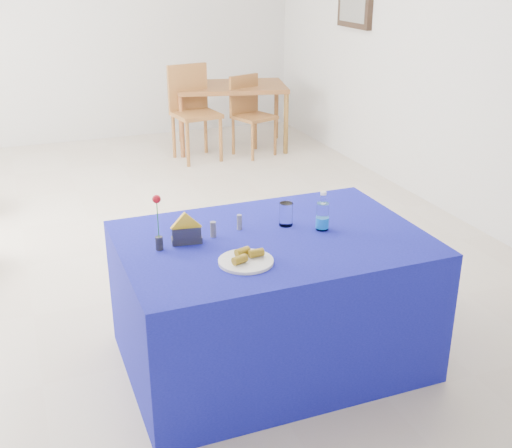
# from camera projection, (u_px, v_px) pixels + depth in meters

# --- Properties ---
(floor) EXTENTS (7.00, 7.00, 0.00)m
(floor) POSITION_uv_depth(u_px,v_px,m) (172.00, 243.00, 5.16)
(floor) COLOR beige
(floor) RESTS_ON ground
(room_shell) EXTENTS (7.00, 7.00, 7.00)m
(room_shell) POSITION_uv_depth(u_px,v_px,m) (159.00, 16.00, 4.49)
(room_shell) COLOR silver
(room_shell) RESTS_ON ground
(picture_frame) EXTENTS (0.06, 0.64, 0.52)m
(picture_frame) POSITION_uv_depth(u_px,v_px,m) (355.00, 2.00, 6.71)
(picture_frame) COLOR black
(picture_frame) RESTS_ON room_shell
(picture_art) EXTENTS (0.02, 0.52, 0.40)m
(picture_art) POSITION_uv_depth(u_px,v_px,m) (353.00, 2.00, 6.71)
(picture_art) COLOR #998C66
(picture_art) RESTS_ON room_shell
(plate) EXTENTS (0.27, 0.27, 0.01)m
(plate) POSITION_uv_depth(u_px,v_px,m) (246.00, 261.00, 3.10)
(plate) COLOR white
(plate) RESTS_ON blue_table
(drinking_glass) EXTENTS (0.08, 0.08, 0.13)m
(drinking_glass) POSITION_uv_depth(u_px,v_px,m) (286.00, 214.00, 3.52)
(drinking_glass) COLOR white
(drinking_glass) RESTS_ON blue_table
(salt_shaker) EXTENTS (0.03, 0.03, 0.08)m
(salt_shaker) POSITION_uv_depth(u_px,v_px,m) (213.00, 229.00, 3.38)
(salt_shaker) COLOR slate
(salt_shaker) RESTS_ON blue_table
(pepper_shaker) EXTENTS (0.03, 0.03, 0.08)m
(pepper_shaker) POSITION_uv_depth(u_px,v_px,m) (239.00, 222.00, 3.47)
(pepper_shaker) COLOR slate
(pepper_shaker) RESTS_ON blue_table
(blue_table) EXTENTS (1.60, 1.10, 0.76)m
(blue_table) POSITION_uv_depth(u_px,v_px,m) (272.00, 300.00, 3.54)
(blue_table) COLOR #0F1289
(blue_table) RESTS_ON floor
(water_bottle) EXTENTS (0.07, 0.07, 0.21)m
(water_bottle) POSITION_uv_depth(u_px,v_px,m) (322.00, 217.00, 3.46)
(water_bottle) COLOR white
(water_bottle) RESTS_ON blue_table
(napkin_holder) EXTENTS (0.16, 0.08, 0.17)m
(napkin_holder) POSITION_uv_depth(u_px,v_px,m) (187.00, 234.00, 3.30)
(napkin_holder) COLOR #343539
(napkin_holder) RESTS_ON blue_table
(rose_vase) EXTENTS (0.04, 0.04, 0.29)m
(rose_vase) POSITION_uv_depth(u_px,v_px,m) (158.00, 225.00, 3.20)
(rose_vase) COLOR #26262B
(rose_vase) RESTS_ON blue_table
(oak_table) EXTENTS (1.42, 1.09, 0.76)m
(oak_table) POSITION_uv_depth(u_px,v_px,m) (231.00, 91.00, 7.54)
(oak_table) COLOR brown
(oak_table) RESTS_ON floor
(chair_bg_left) EXTENTS (0.53, 0.53, 1.04)m
(chair_bg_left) POSITION_uv_depth(u_px,v_px,m) (192.00, 105.00, 7.17)
(chair_bg_left) COLOR #985F2C
(chair_bg_left) RESTS_ON floor
(chair_bg_right) EXTENTS (0.51, 0.51, 0.90)m
(chair_bg_right) POSITION_uv_depth(u_px,v_px,m) (249.00, 109.00, 7.36)
(chair_bg_right) COLOR #985F2C
(chair_bg_right) RESTS_ON floor
(banana_pieces) EXTENTS (0.18, 0.14, 0.04)m
(banana_pieces) POSITION_uv_depth(u_px,v_px,m) (246.00, 255.00, 3.11)
(banana_pieces) COLOR gold
(banana_pieces) RESTS_ON plate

